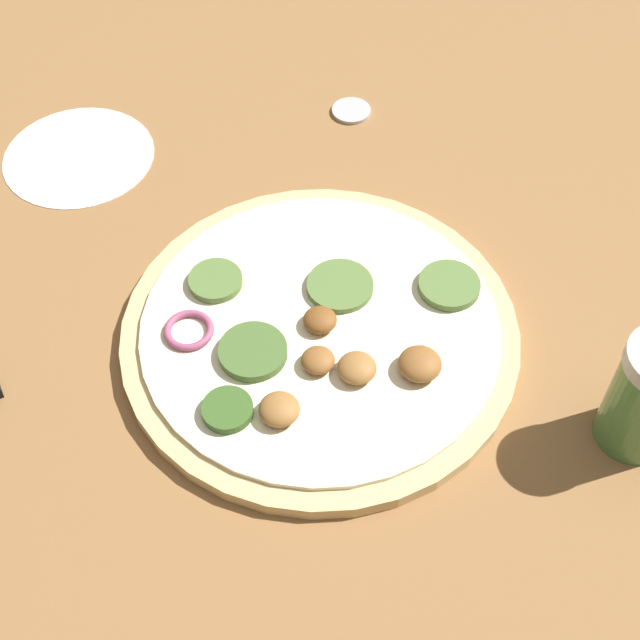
{
  "coord_description": "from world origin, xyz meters",
  "views": [
    {
      "loc": [
        -0.4,
        -0.02,
        0.53
      ],
      "look_at": [
        0.0,
        0.0,
        0.02
      ],
      "focal_mm": 50.0,
      "sensor_mm": 36.0,
      "label": 1
    }
  ],
  "objects": [
    {
      "name": "loose_cap",
      "position": [
        0.26,
        -0.02,
        0.0
      ],
      "size": [
        0.04,
        0.04,
        0.01
      ],
      "color": "#B2B2B7",
      "rests_on": "ground_plane"
    },
    {
      "name": "flour_patch",
      "position": [
        0.19,
        0.22,
        0.0
      ],
      "size": [
        0.13,
        0.13,
        0.0
      ],
      "color": "white",
      "rests_on": "ground_plane"
    },
    {
      "name": "pizza",
      "position": [
        -0.0,
        0.0,
        0.01
      ],
      "size": [
        0.29,
        0.29,
        0.03
      ],
      "color": "#D6B77A",
      "rests_on": "ground_plane"
    },
    {
      "name": "ground_plane",
      "position": [
        0.0,
        0.0,
        0.0
      ],
      "size": [
        3.0,
        3.0,
        0.0
      ],
      "primitive_type": "plane",
      "color": "olive"
    }
  ]
}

